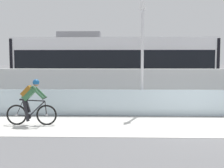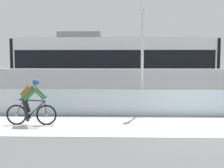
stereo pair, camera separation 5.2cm
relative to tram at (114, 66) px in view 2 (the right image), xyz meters
The scene contains 9 objects.
ground_plane 7.80m from the tram, 64.93° to the right, with size 200.00×200.00×0.00m, color slate.
bike_path_deck 7.79m from the tram, 64.93° to the right, with size 32.00×3.20×0.01m, color silver.
glass_parapet 6.09m from the tram, 57.35° to the right, with size 32.00×0.05×1.06m, color silver.
concrete_barrier_wall 4.63m from the tram, 44.96° to the right, with size 32.00×0.36×1.85m, color silver.
tram_rail_near 3.79m from the tram, 12.62° to the right, with size 32.00×0.08×0.01m, color #595654.
tram_rail_far 3.79m from the tram, 12.62° to the left, with size 32.00×0.08×0.01m, color #595654.
tram is the anchor object (origin of this frame).
cyclist_on_bike 7.46m from the tram, 111.76° to the right, with size 1.77×0.58×1.61m.
lamp_post_antenna 5.06m from the tram, 75.00° to the right, with size 0.28×0.28×5.20m.
Camera 2 is at (-2.80, -10.25, 2.31)m, focal length 48.26 mm.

